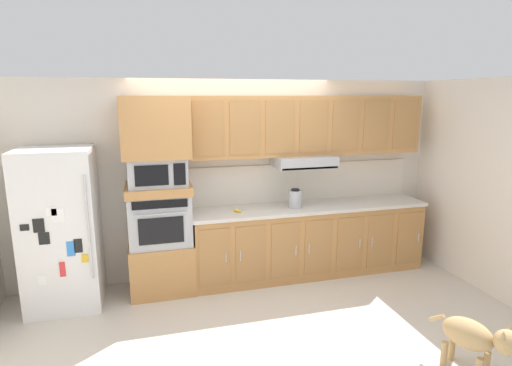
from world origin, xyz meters
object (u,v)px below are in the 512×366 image
Objects in this scene: refrigerator at (61,229)px; screwdriver at (238,211)px; built_in_oven at (160,218)px; electric_kettle at (295,199)px; dog at (476,337)px; microwave at (158,171)px.

refrigerator is 10.43× the size of screwdriver.
electric_kettle is at bearing -1.63° from built_in_oven.
dog is (0.77, -2.23, -0.69)m from electric_kettle.
built_in_oven is 1.67m from electric_kettle.
electric_kettle is at bearing 0.43° from refrigerator.
refrigerator is at bearing -179.57° from electric_kettle.
built_in_oven is 3.38m from dog.
refrigerator reaches higher than microwave.
microwave is 1.06m from screwdriver.
refrigerator is 2.72m from electric_kettle.
built_in_oven is at bearing 3.68° from refrigerator.
microwave is at bearing 176.21° from screwdriver.
electric_kettle is (0.74, 0.01, 0.10)m from screwdriver.
microwave is at bearing -156.69° from dog.
built_in_oven is 4.15× the size of screwdriver.
microwave reaches higher than screwdriver.
electric_kettle is at bearing -1.63° from microwave.
microwave is at bearing 3.68° from refrigerator.
screwdriver is at bearing -178.93° from electric_kettle.
microwave is at bearing -0.77° from built_in_oven.
screwdriver is at bearing -169.32° from dog.
screwdriver is 0.23× the size of dog.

